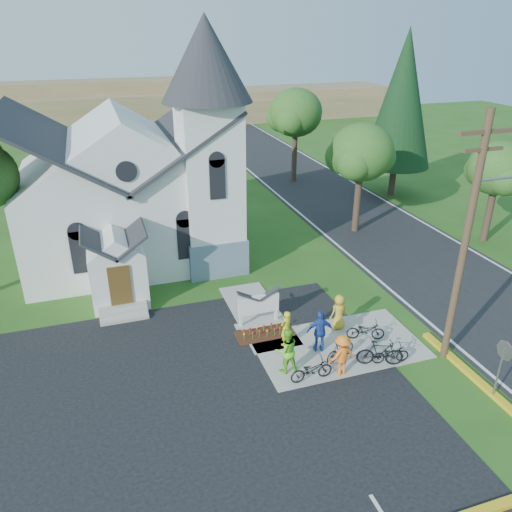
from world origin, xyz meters
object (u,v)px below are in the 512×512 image
object	(u,v)px
bike_2	(366,330)
bike_4	(391,354)
utility_pole	(468,236)
cyclist_1	(286,350)
bike_0	(312,370)
stop_sign	(503,358)
church_sign	(259,305)
cyclist_0	(286,328)
cyclist_2	(320,331)
bike_1	(340,350)
bike_3	(380,353)
cyclist_3	(342,355)
cyclist_4	(339,312)

from	to	relation	value
bike_2	bike_4	distance (m)	1.79
utility_pole	cyclist_1	distance (m)	8.03
utility_pole	bike_0	size ratio (longest dim) A/B	5.81
utility_pole	bike_4	xyz separation A→B (m)	(-2.43, 0.30, -4.95)
utility_pole	stop_sign	size ratio (longest dim) A/B	4.03
church_sign	bike_4	distance (m)	6.06
cyclist_0	cyclist_2	distance (m)	1.45
cyclist_2	bike_2	size ratio (longest dim) A/B	1.15
cyclist_0	bike_4	xyz separation A→B (m)	(3.56, -2.48, -0.41)
bike_1	bike_4	size ratio (longest dim) A/B	0.99
church_sign	bike_1	bearing A→B (deg)	-57.24
church_sign	cyclist_1	size ratio (longest dim) A/B	1.15
bike_0	stop_sign	bearing A→B (deg)	-117.47
cyclist_2	bike_3	distance (m)	2.52
bike_2	cyclist_3	bearing A→B (deg)	151.35
bike_3	cyclist_4	distance (m)	2.97
utility_pole	bike_4	world-z (taller)	utility_pole
stop_sign	bike_3	size ratio (longest dim) A/B	1.33
utility_pole	bike_3	world-z (taller)	utility_pole
cyclist_0	cyclist_4	world-z (taller)	cyclist_4
church_sign	stop_sign	world-z (taller)	stop_sign
cyclist_1	bike_3	size ratio (longest dim) A/B	1.02
cyclist_1	bike_4	distance (m)	4.31
bike_1	cyclist_4	bearing A→B (deg)	-43.63
church_sign	bike_2	size ratio (longest dim) A/B	1.34
stop_sign	cyclist_4	xyz separation A→B (m)	(-3.36, 5.93, -0.90)
bike_0	bike_4	size ratio (longest dim) A/B	1.12
cyclist_2	stop_sign	bearing A→B (deg)	149.98
church_sign	bike_1	size ratio (longest dim) A/B	1.44
utility_pole	stop_sign	world-z (taller)	utility_pole
utility_pole	cyclist_4	xyz separation A→B (m)	(-3.29, 3.23, -4.52)
cyclist_1	bike_2	world-z (taller)	cyclist_1
stop_sign	bike_2	distance (m)	5.61
utility_pole	cyclist_3	distance (m)	6.47
cyclist_1	bike_1	distance (m)	2.42
cyclist_2	cyclist_3	size ratio (longest dim) A/B	1.09
cyclist_3	bike_3	bearing A→B (deg)	174.10
stop_sign	bike_2	world-z (taller)	stop_sign
utility_pole	bike_2	world-z (taller)	utility_pole
cyclist_2	cyclist_3	distance (m)	1.66
bike_3	utility_pole	bearing A→B (deg)	-75.30
utility_pole	bike_3	distance (m)	5.63
bike_2	bike_4	world-z (taller)	bike_2
stop_sign	cyclist_4	bearing A→B (deg)	119.53
stop_sign	cyclist_0	size ratio (longest dim) A/B	1.53
church_sign	bike_0	size ratio (longest dim) A/B	1.28
utility_pole	bike_3	size ratio (longest dim) A/B	5.35
cyclist_4	stop_sign	bearing A→B (deg)	108.75
utility_pole	bike_2	distance (m)	5.93
church_sign	bike_3	distance (m)	5.72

